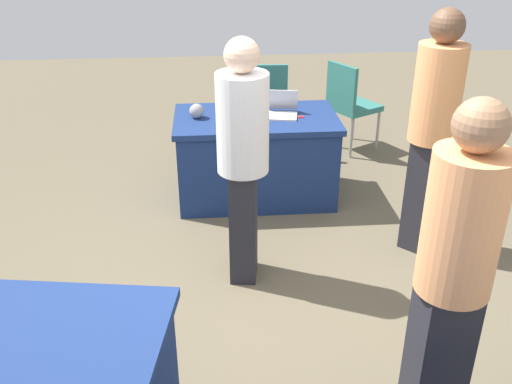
{
  "coord_description": "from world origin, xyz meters",
  "views": [
    {
      "loc": [
        0.16,
        2.87,
        2.43
      ],
      "look_at": [
        -0.1,
        -0.14,
        0.9
      ],
      "focal_mm": 40.65,
      "sensor_mm": 36.0,
      "label": 1
    }
  ],
  "objects_px": {
    "person_attendee_standing": "(243,153)",
    "person_organiser": "(433,122)",
    "chair_near_front": "(266,100)",
    "person_presenter": "(455,264)",
    "table_foreground": "(256,157)",
    "yarn_ball": "(197,111)",
    "chair_by_pillar": "(350,101)",
    "scissors_red": "(293,117)",
    "laptop_silver": "(279,111)"
  },
  "relations": [
    {
      "from": "person_attendee_standing",
      "to": "yarn_ball",
      "type": "distance_m",
      "value": 1.29
    },
    {
      "from": "laptop_silver",
      "to": "scissors_red",
      "type": "distance_m",
      "value": 0.15
    },
    {
      "from": "chair_near_front",
      "to": "person_organiser",
      "type": "height_order",
      "value": "person_organiser"
    },
    {
      "from": "laptop_silver",
      "to": "person_organiser",
      "type": "bearing_deg",
      "value": 146.27
    },
    {
      "from": "person_organiser",
      "to": "yarn_ball",
      "type": "bearing_deg",
      "value": -73.43
    },
    {
      "from": "chair_by_pillar",
      "to": "person_presenter",
      "type": "height_order",
      "value": "person_presenter"
    },
    {
      "from": "person_organiser",
      "to": "yarn_ball",
      "type": "distance_m",
      "value": 1.95
    },
    {
      "from": "person_organiser",
      "to": "yarn_ball",
      "type": "relative_size",
      "value": 14.51
    },
    {
      "from": "chair_by_pillar",
      "to": "laptop_silver",
      "type": "xyz_separation_m",
      "value": [
        0.88,
        0.99,
        0.26
      ]
    },
    {
      "from": "person_presenter",
      "to": "laptop_silver",
      "type": "distance_m",
      "value": 2.71
    },
    {
      "from": "person_attendee_standing",
      "to": "laptop_silver",
      "type": "distance_m",
      "value": 1.32
    },
    {
      "from": "person_presenter",
      "to": "yarn_ball",
      "type": "xyz_separation_m",
      "value": [
        1.16,
        -2.66,
        -0.16
      ]
    },
    {
      "from": "person_attendee_standing",
      "to": "scissors_red",
      "type": "distance_m",
      "value": 1.3
    },
    {
      "from": "chair_by_pillar",
      "to": "person_presenter",
      "type": "bearing_deg",
      "value": -35.7
    },
    {
      "from": "person_attendee_standing",
      "to": "laptop_silver",
      "type": "height_order",
      "value": "person_attendee_standing"
    },
    {
      "from": "yarn_ball",
      "to": "chair_by_pillar",
      "type": "bearing_deg",
      "value": -147.6
    },
    {
      "from": "person_presenter",
      "to": "chair_near_front",
      "type": "bearing_deg",
      "value": 88.5
    },
    {
      "from": "chair_by_pillar",
      "to": "laptop_silver",
      "type": "distance_m",
      "value": 1.35
    },
    {
      "from": "laptop_silver",
      "to": "chair_near_front",
      "type": "bearing_deg",
      "value": -79.7
    },
    {
      "from": "person_presenter",
      "to": "scissors_red",
      "type": "height_order",
      "value": "person_presenter"
    },
    {
      "from": "laptop_silver",
      "to": "person_presenter",
      "type": "bearing_deg",
      "value": 110.16
    },
    {
      "from": "person_organiser",
      "to": "scissors_red",
      "type": "distance_m",
      "value": 1.27
    },
    {
      "from": "person_attendee_standing",
      "to": "person_organiser",
      "type": "height_order",
      "value": "person_organiser"
    },
    {
      "from": "person_attendee_standing",
      "to": "person_organiser",
      "type": "xyz_separation_m",
      "value": [
        -1.38,
        -0.3,
        0.06
      ]
    },
    {
      "from": "chair_by_pillar",
      "to": "person_presenter",
      "type": "xyz_separation_m",
      "value": [
        0.41,
        3.66,
        0.44
      ]
    },
    {
      "from": "table_foreground",
      "to": "person_presenter",
      "type": "height_order",
      "value": "person_presenter"
    },
    {
      "from": "chair_near_front",
      "to": "person_organiser",
      "type": "distance_m",
      "value": 2.28
    },
    {
      "from": "chair_by_pillar",
      "to": "person_organiser",
      "type": "xyz_separation_m",
      "value": [
        -0.11,
        1.95,
        0.47
      ]
    },
    {
      "from": "yarn_ball",
      "to": "scissors_red",
      "type": "bearing_deg",
      "value": 175.52
    },
    {
      "from": "table_foreground",
      "to": "yarn_ball",
      "type": "xyz_separation_m",
      "value": [
        0.51,
        -0.01,
        0.44
      ]
    },
    {
      "from": "yarn_ball",
      "to": "scissors_red",
      "type": "xyz_separation_m",
      "value": [
        -0.82,
        0.06,
        -0.06
      ]
    },
    {
      "from": "table_foreground",
      "to": "person_attendee_standing",
      "type": "height_order",
      "value": "person_attendee_standing"
    },
    {
      "from": "table_foreground",
      "to": "yarn_ball",
      "type": "height_order",
      "value": "yarn_ball"
    },
    {
      "from": "chair_near_front",
      "to": "laptop_silver",
      "type": "xyz_separation_m",
      "value": [
        0.0,
        1.04,
        0.24
      ]
    },
    {
      "from": "person_organiser",
      "to": "chair_by_pillar",
      "type": "bearing_deg",
      "value": -130.84
    },
    {
      "from": "person_attendee_standing",
      "to": "scissors_red",
      "type": "relative_size",
      "value": 9.46
    },
    {
      "from": "chair_near_front",
      "to": "person_presenter",
      "type": "relative_size",
      "value": 0.55
    },
    {
      "from": "table_foreground",
      "to": "person_organiser",
      "type": "distance_m",
      "value": 1.64
    },
    {
      "from": "person_presenter",
      "to": "yarn_ball",
      "type": "height_order",
      "value": "person_presenter"
    },
    {
      "from": "yarn_ball",
      "to": "laptop_silver",
      "type": "bearing_deg",
      "value": -179.14
    },
    {
      "from": "table_foreground",
      "to": "person_attendee_standing",
      "type": "relative_size",
      "value": 0.83
    },
    {
      "from": "chair_near_front",
      "to": "person_presenter",
      "type": "distance_m",
      "value": 3.76
    },
    {
      "from": "person_organiser",
      "to": "person_attendee_standing",
      "type": "bearing_deg",
      "value": -32.1
    },
    {
      "from": "person_organiser",
      "to": "laptop_silver",
      "type": "height_order",
      "value": "person_organiser"
    },
    {
      "from": "chair_by_pillar",
      "to": "scissors_red",
      "type": "relative_size",
      "value": 5.27
    },
    {
      "from": "person_attendee_standing",
      "to": "table_foreground",
      "type": "bearing_deg",
      "value": 178.87
    },
    {
      "from": "table_foreground",
      "to": "person_organiser",
      "type": "height_order",
      "value": "person_organiser"
    },
    {
      "from": "table_foreground",
      "to": "chair_by_pillar",
      "type": "bearing_deg",
      "value": -136.72
    },
    {
      "from": "table_foreground",
      "to": "person_presenter",
      "type": "xyz_separation_m",
      "value": [
        -0.66,
        2.65,
        0.6
      ]
    },
    {
      "from": "laptop_silver",
      "to": "yarn_ball",
      "type": "distance_m",
      "value": 0.7
    }
  ]
}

